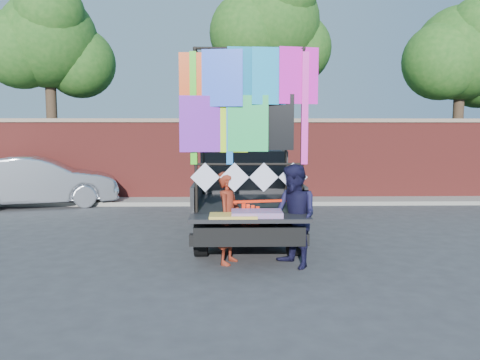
{
  "coord_description": "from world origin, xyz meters",
  "views": [
    {
      "loc": [
        -0.44,
        -7.99,
        2.22
      ],
      "look_at": [
        -0.26,
        0.14,
        1.36
      ],
      "focal_mm": 35.0,
      "sensor_mm": 36.0,
      "label": 1
    }
  ],
  "objects_px": {
    "sedan": "(39,182)",
    "man": "(295,216)",
    "pickup_truck": "(244,190)",
    "woman": "(229,218)"
  },
  "relations": [
    {
      "from": "pickup_truck",
      "to": "woman",
      "type": "height_order",
      "value": "pickup_truck"
    },
    {
      "from": "pickup_truck",
      "to": "man",
      "type": "bearing_deg",
      "value": -76.02
    },
    {
      "from": "pickup_truck",
      "to": "sedan",
      "type": "xyz_separation_m",
      "value": [
        -5.92,
        3.36,
        -0.16
      ]
    },
    {
      "from": "sedan",
      "to": "man",
      "type": "relative_size",
      "value": 2.66
    },
    {
      "from": "pickup_truck",
      "to": "man",
      "type": "distance_m",
      "value": 3.03
    },
    {
      "from": "sedan",
      "to": "man",
      "type": "xyz_separation_m",
      "value": [
        6.65,
        -6.3,
        0.1
      ]
    },
    {
      "from": "man",
      "to": "woman",
      "type": "bearing_deg",
      "value": -131.74
    },
    {
      "from": "pickup_truck",
      "to": "sedan",
      "type": "bearing_deg",
      "value": 150.46
    },
    {
      "from": "sedan",
      "to": "man",
      "type": "height_order",
      "value": "man"
    },
    {
      "from": "woman",
      "to": "man",
      "type": "distance_m",
      "value": 1.1
    }
  ]
}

